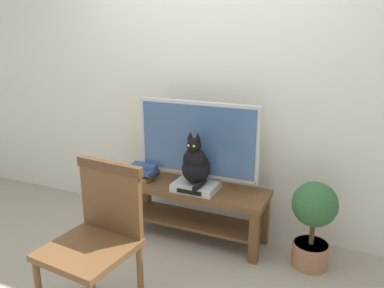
# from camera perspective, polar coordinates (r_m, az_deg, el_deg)

# --- Properties ---
(ground_plane) EXTENTS (12.00, 12.00, 0.00)m
(ground_plane) POSITION_cam_1_polar(r_m,az_deg,el_deg) (3.01, -4.33, -18.28)
(ground_plane) COLOR gray
(back_wall) EXTENTS (7.00, 0.12, 2.80)m
(back_wall) POSITION_cam_1_polar(r_m,az_deg,el_deg) (3.34, 2.98, 11.05)
(back_wall) COLOR silver
(back_wall) RESTS_ON ground
(tv_stand) EXTENTS (1.23, 0.42, 0.47)m
(tv_stand) POSITION_cam_1_polar(r_m,az_deg,el_deg) (3.26, 0.37, -8.61)
(tv_stand) COLOR brown
(tv_stand) RESTS_ON ground
(tv) EXTENTS (1.04, 0.20, 0.71)m
(tv) POSITION_cam_1_polar(r_m,az_deg,el_deg) (3.14, 0.86, 0.43)
(tv) COLOR #B7B7BC
(tv) RESTS_ON tv_stand
(media_box) EXTENTS (0.35, 0.28, 0.07)m
(media_box) POSITION_cam_1_polar(r_m,az_deg,el_deg) (3.14, 0.61, -6.28)
(media_box) COLOR #BCBCC1
(media_box) RESTS_ON tv_stand
(cat) EXTENTS (0.22, 0.31, 0.43)m
(cat) POSITION_cam_1_polar(r_m,az_deg,el_deg) (3.06, 0.54, -3.04)
(cat) COLOR black
(cat) RESTS_ON media_box
(wooden_chair) EXTENTS (0.52, 0.52, 0.96)m
(wooden_chair) POSITION_cam_1_polar(r_m,az_deg,el_deg) (2.41, -13.77, -12.39)
(wooden_chair) COLOR brown
(wooden_chair) RESTS_ON ground
(book_stack) EXTENTS (0.26, 0.20, 0.13)m
(book_stack) POSITION_cam_1_polar(r_m,az_deg,el_deg) (3.39, -7.11, -4.05)
(book_stack) COLOR olive
(book_stack) RESTS_ON tv_stand
(potted_plant) EXTENTS (0.33, 0.33, 0.67)m
(potted_plant) POSITION_cam_1_polar(r_m,az_deg,el_deg) (3.00, 17.63, -10.59)
(potted_plant) COLOR #9E6B4C
(potted_plant) RESTS_ON ground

